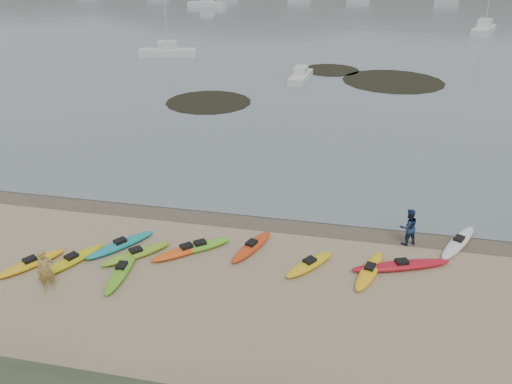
# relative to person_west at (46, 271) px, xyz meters

# --- Properties ---
(ground) EXTENTS (600.00, 600.00, 0.00)m
(ground) POSITION_rel_person_west_xyz_m (7.33, 7.96, -0.96)
(ground) COLOR tan
(ground) RESTS_ON ground
(wet_sand) EXTENTS (60.00, 60.00, 0.00)m
(wet_sand) POSITION_rel_person_west_xyz_m (7.33, 7.66, -0.96)
(wet_sand) COLOR brown
(wet_sand) RESTS_ON ground
(kayaks) EXTENTS (21.74, 9.21, 0.34)m
(kayaks) POSITION_rel_person_west_xyz_m (6.86, 3.73, -0.79)
(kayaks) COLOR #6AB925
(kayaks) RESTS_ON ground
(person_west) EXTENTS (0.84, 0.80, 1.93)m
(person_west) POSITION_rel_person_west_xyz_m (0.00, 0.00, 0.00)
(person_west) COLOR #AD8B45
(person_west) RESTS_ON ground
(person_east) EXTENTS (1.14, 1.05, 1.89)m
(person_east) POSITION_rel_person_west_xyz_m (15.08, 6.80, -0.02)
(person_east) COLOR navy
(person_east) RESTS_ON ground
(kelp_mats) EXTENTS (26.58, 22.99, 0.04)m
(kelp_mats) POSITION_rel_person_west_xyz_m (9.56, 37.69, -0.94)
(kelp_mats) COLOR black
(kelp_mats) RESTS_ON water
(moored_boats) EXTENTS (85.85, 88.40, 1.28)m
(moored_boats) POSITION_rel_person_west_xyz_m (8.81, 85.17, -0.39)
(moored_boats) COLOR silver
(moored_boats) RESTS_ON ground
(far_hills) EXTENTS (550.00, 135.00, 80.00)m
(far_hills) POSITION_rel_person_west_xyz_m (46.71, 201.93, -16.89)
(far_hills) COLOR #384235
(far_hills) RESTS_ON ground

